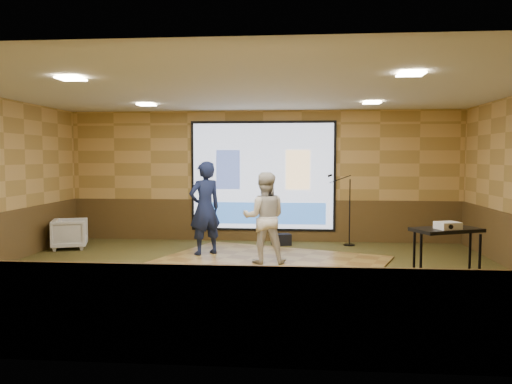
# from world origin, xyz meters

# --- Properties ---
(ground) EXTENTS (9.00, 9.00, 0.00)m
(ground) POSITION_xyz_m (0.00, 0.00, 0.00)
(ground) COLOR #283417
(ground) RESTS_ON ground
(room_shell) EXTENTS (9.04, 7.04, 3.02)m
(room_shell) POSITION_xyz_m (0.00, 0.00, 2.09)
(room_shell) COLOR tan
(room_shell) RESTS_ON ground
(wainscot_back) EXTENTS (9.00, 0.04, 0.95)m
(wainscot_back) POSITION_xyz_m (0.00, 3.48, 0.47)
(wainscot_back) COLOR #4C3719
(wainscot_back) RESTS_ON ground
(wainscot_front) EXTENTS (9.00, 0.04, 0.95)m
(wainscot_front) POSITION_xyz_m (0.00, -3.48, 0.47)
(wainscot_front) COLOR #4C3719
(wainscot_front) RESTS_ON ground
(projector_screen) EXTENTS (3.32, 0.06, 2.52)m
(projector_screen) POSITION_xyz_m (0.00, 3.44, 1.47)
(projector_screen) COLOR black
(projector_screen) RESTS_ON room_shell
(downlight_nw) EXTENTS (0.32, 0.32, 0.02)m
(downlight_nw) POSITION_xyz_m (-2.20, 1.80, 2.97)
(downlight_nw) COLOR #FFEABF
(downlight_nw) RESTS_ON room_shell
(downlight_ne) EXTENTS (0.32, 0.32, 0.02)m
(downlight_ne) POSITION_xyz_m (2.20, 1.80, 2.97)
(downlight_ne) COLOR #FFEABF
(downlight_ne) RESTS_ON room_shell
(downlight_sw) EXTENTS (0.32, 0.32, 0.02)m
(downlight_sw) POSITION_xyz_m (-2.20, -1.50, 2.97)
(downlight_sw) COLOR #FFEABF
(downlight_sw) RESTS_ON room_shell
(downlight_se) EXTENTS (0.32, 0.32, 0.02)m
(downlight_se) POSITION_xyz_m (2.20, -1.50, 2.97)
(downlight_se) COLOR #FFEABF
(downlight_se) RESTS_ON room_shell
(dance_floor) EXTENTS (4.81, 4.25, 0.03)m
(dance_floor) POSITION_xyz_m (0.26, 1.01, 0.01)
(dance_floor) COLOR olive
(dance_floor) RESTS_ON ground
(player_left) EXTENTS (0.79, 0.76, 1.82)m
(player_left) POSITION_xyz_m (-1.01, 1.64, 0.94)
(player_left) COLOR #131A3B
(player_left) RESTS_ON dance_floor
(player_right) EXTENTS (0.84, 0.67, 1.64)m
(player_right) POSITION_xyz_m (0.20, 0.95, 0.85)
(player_right) COLOR #BCB6AC
(player_right) RESTS_ON dance_floor
(av_table) EXTENTS (0.91, 0.48, 0.96)m
(av_table) POSITION_xyz_m (2.84, -0.95, 0.67)
(av_table) COLOR black
(av_table) RESTS_ON ground
(projector) EXTENTS (0.36, 0.33, 0.10)m
(projector) POSITION_xyz_m (2.83, -1.04, 1.01)
(projector) COLOR silver
(projector) RESTS_ON av_table
(mic_stand) EXTENTS (0.62, 0.25, 1.57)m
(mic_stand) POSITION_xyz_m (1.88, 3.04, 0.49)
(mic_stand) COLOR black
(mic_stand) RESTS_ON ground
(banquet_chair) EXTENTS (0.89, 0.88, 0.64)m
(banquet_chair) POSITION_xyz_m (-4.00, 2.14, 0.32)
(banquet_chair) COLOR gray
(banquet_chair) RESTS_ON ground
(duffel_bag) EXTENTS (0.47, 0.38, 0.25)m
(duffel_bag) POSITION_xyz_m (0.44, 2.93, 0.12)
(duffel_bag) COLOR black
(duffel_bag) RESTS_ON ground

